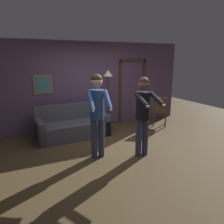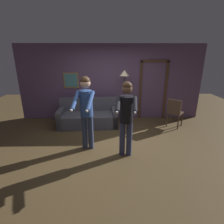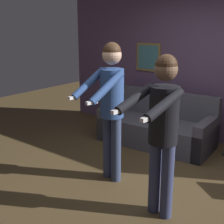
% 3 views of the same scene
% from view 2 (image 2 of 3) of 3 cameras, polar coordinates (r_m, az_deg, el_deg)
% --- Properties ---
extents(ground_plane, '(12.00, 12.00, 0.00)m').
position_cam_2_polar(ground_plane, '(4.66, -0.05, -10.70)').
color(ground_plane, brown).
extents(back_wall_assembly, '(6.40, 0.10, 2.60)m').
position_cam_2_polar(back_wall_assembly, '(6.22, -0.34, 9.52)').
color(back_wall_assembly, '#5F4767').
rests_on(back_wall_assembly, ground_plane).
extents(couch, '(1.94, 0.94, 0.87)m').
position_cam_2_polar(couch, '(5.82, -7.79, -1.69)').
color(couch, '#4D4D57').
rests_on(couch, ground_plane).
extents(torchiere_lamp, '(0.30, 0.30, 1.78)m').
position_cam_2_polar(torchiere_lamp, '(5.78, 4.02, 10.21)').
color(torchiere_lamp, '#332D28').
rests_on(torchiere_lamp, ground_plane).
extents(person_standing_left, '(0.51, 0.71, 1.80)m').
position_cam_2_polar(person_standing_left, '(4.13, -8.44, 1.80)').
color(person_standing_left, '#344061').
rests_on(person_standing_left, ground_plane).
extents(person_standing_right, '(0.49, 0.74, 1.73)m').
position_cam_2_polar(person_standing_right, '(3.81, 4.72, -0.21)').
color(person_standing_right, navy).
rests_on(person_standing_right, ground_plane).
extents(dining_chair_distant, '(0.59, 0.59, 0.93)m').
position_cam_2_polar(dining_chair_distant, '(5.89, 19.77, 0.17)').
color(dining_chair_distant, '#4C3828').
rests_on(dining_chair_distant, ground_plane).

